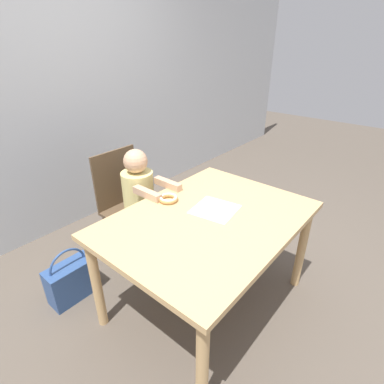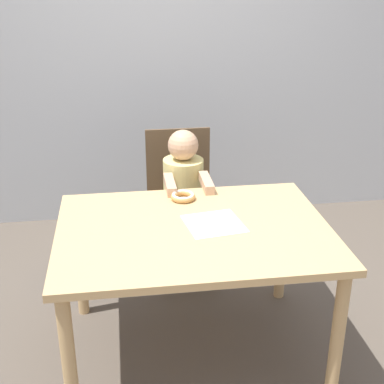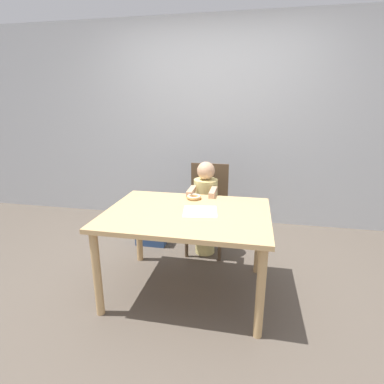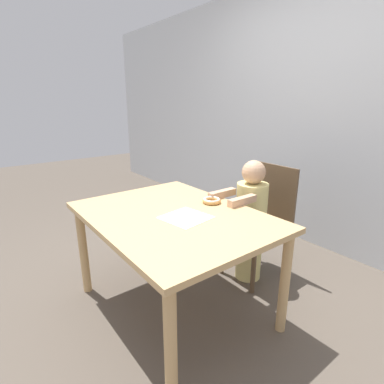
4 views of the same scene
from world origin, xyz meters
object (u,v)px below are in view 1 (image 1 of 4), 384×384
(handbag, at_px, (71,280))
(child_figure, at_px, (140,208))
(chair, at_px, (130,206))
(donut, at_px, (168,198))

(handbag, bearing_deg, child_figure, -6.74)
(chair, bearing_deg, child_figure, -90.00)
(child_figure, height_order, donut, child_figure)
(child_figure, bearing_deg, handbag, 173.26)
(chair, height_order, child_figure, child_figure)
(chair, distance_m, child_figure, 0.14)
(chair, xyz_separation_m, handbag, (-0.61, -0.06, -0.31))
(chair, relative_size, donut, 6.94)
(child_figure, height_order, handbag, child_figure)
(child_figure, bearing_deg, chair, 90.00)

